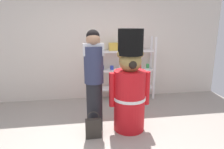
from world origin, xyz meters
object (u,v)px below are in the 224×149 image
(teddy_bear_guard, at_px, (130,87))
(merchandise_shelf, at_px, (125,67))
(person_shopper, at_px, (94,79))
(shopping_bag, at_px, (93,128))

(teddy_bear_guard, bearing_deg, merchandise_shelf, 80.10)
(merchandise_shelf, bearing_deg, teddy_bear_guard, -99.90)
(teddy_bear_guard, distance_m, person_shopper, 0.62)
(shopping_bag, bearing_deg, teddy_bear_guard, 17.53)
(teddy_bear_guard, relative_size, person_shopper, 1.01)
(merchandise_shelf, xyz_separation_m, person_shopper, (-0.87, -1.46, 0.12))
(person_shopper, height_order, shopping_bag, person_shopper)
(teddy_bear_guard, height_order, person_shopper, teddy_bear_guard)
(merchandise_shelf, height_order, person_shopper, person_shopper)
(merchandise_shelf, distance_m, person_shopper, 1.71)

